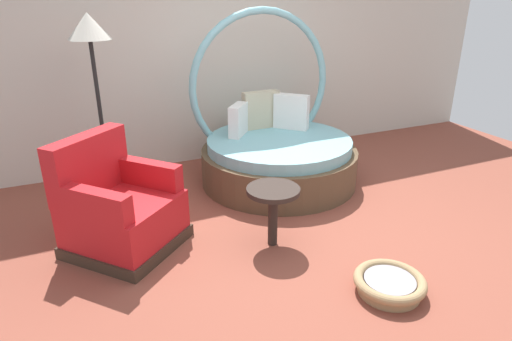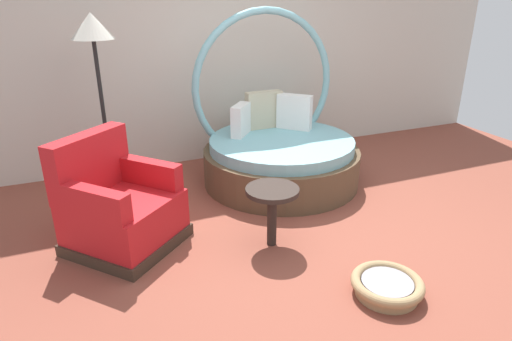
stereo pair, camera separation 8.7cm
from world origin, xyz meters
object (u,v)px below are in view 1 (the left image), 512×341
(round_daybed, at_px, (276,149))
(red_armchair, at_px, (119,210))
(pet_basket, at_px, (389,284))
(side_table, at_px, (273,198))
(floor_lamp, at_px, (91,45))

(round_daybed, distance_m, red_armchair, 1.96)
(red_armchair, relative_size, pet_basket, 2.21)
(side_table, bearing_deg, pet_basket, -63.08)
(red_armchair, xyz_separation_m, pet_basket, (1.64, -1.42, -0.26))
(round_daybed, xyz_separation_m, pet_basket, (-0.18, -2.17, -0.29))
(round_daybed, relative_size, pet_basket, 3.63)
(red_armchair, bearing_deg, side_table, -22.99)
(red_armchair, distance_m, floor_lamp, 1.63)
(pet_basket, distance_m, floor_lamp, 3.33)
(round_daybed, xyz_separation_m, floor_lamp, (-1.78, 0.36, 1.17))
(round_daybed, distance_m, pet_basket, 2.20)
(red_armchair, relative_size, side_table, 2.17)
(round_daybed, height_order, pet_basket, round_daybed)
(red_armchair, bearing_deg, floor_lamp, 88.08)
(floor_lamp, bearing_deg, red_armchair, -91.92)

